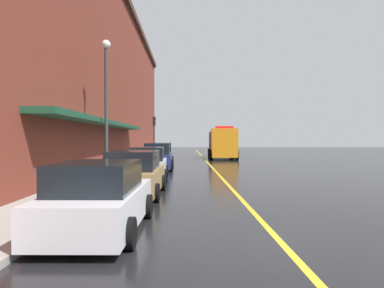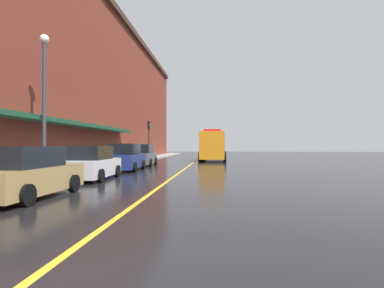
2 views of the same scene
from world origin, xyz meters
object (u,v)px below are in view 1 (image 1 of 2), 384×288
object	(u,v)px
parked_car_4	(161,154)
parking_meter_0	(61,179)
parked_car_0	(99,199)
traffic_light_near	(154,129)
street_lamp_left	(106,94)
parked_car_2	(148,164)
parking_meter_1	(133,155)
parked_car_3	(157,157)
utility_truck	(222,144)
parked_car_1	(134,175)

from	to	relation	value
parked_car_4	parking_meter_0	world-z (taller)	parked_car_4
parked_car_0	traffic_light_near	size ratio (longest dim) A/B	1.05
parked_car_0	street_lamp_left	bearing A→B (deg)	12.67
parked_car_2	parking_meter_0	world-z (taller)	parked_car_2
parking_meter_1	parked_car_2	bearing A→B (deg)	-71.37
parked_car_0	street_lamp_left	size ratio (longest dim) A/B	0.65
parked_car_3	utility_truck	distance (m)	15.10
utility_truck	traffic_light_near	xyz separation A→B (m)	(-7.24, -0.30, 1.55)
parked_car_3	street_lamp_left	world-z (taller)	street_lamp_left
parking_meter_1	street_lamp_left	distance (m)	6.00
parked_car_3	parked_car_4	bearing A→B (deg)	-0.37
parking_meter_1	street_lamp_left	xyz separation A→B (m)	(-0.60, -4.95, 3.34)
parked_car_1	parked_car_2	world-z (taller)	parked_car_2
parked_car_1	parking_meter_1	size ratio (longest dim) A/B	3.38
parked_car_4	parked_car_0	bearing A→B (deg)	178.06
parked_car_3	parked_car_1	bearing A→B (deg)	178.29
parking_meter_0	parking_meter_1	world-z (taller)	same
parked_car_4	parking_meter_1	world-z (taller)	parked_car_4
parked_car_1	parked_car_2	bearing A→B (deg)	1.83
utility_truck	parking_meter_1	world-z (taller)	utility_truck
parked_car_0	utility_truck	size ratio (longest dim) A/B	0.53
parking_meter_1	traffic_light_near	world-z (taller)	traffic_light_near
parked_car_4	parking_meter_1	distance (m)	6.77
parking_meter_0	traffic_light_near	world-z (taller)	traffic_light_near
parked_car_1	street_lamp_left	bearing A→B (deg)	24.89
utility_truck	parking_meter_1	distance (m)	17.08
parked_car_3	utility_truck	size ratio (longest dim) A/B	0.52
parked_car_3	street_lamp_left	distance (m)	7.68
parking_meter_0	parked_car_3	bearing A→B (deg)	84.39
parked_car_4	parking_meter_1	size ratio (longest dim) A/B	3.25
parked_car_0	traffic_light_near	world-z (taller)	traffic_light_near
parked_car_0	street_lamp_left	distance (m)	10.71
parked_car_0	parking_meter_0	bearing A→B (deg)	43.75
utility_truck	parked_car_2	bearing A→B (deg)	-15.09
parked_car_3	street_lamp_left	size ratio (longest dim) A/B	0.64
parked_car_4	utility_truck	xyz separation A→B (m)	(5.96, 8.80, 0.76)
parked_car_1	parked_car_3	distance (m)	11.17
parked_car_2	street_lamp_left	xyz separation A→B (m)	(-1.99, -0.82, 3.60)
parked_car_3	parking_meter_0	distance (m)	14.93
parked_car_3	traffic_light_near	size ratio (longest dim) A/B	1.03
parked_car_3	parking_meter_1	size ratio (longest dim) A/B	3.32
parking_meter_0	parked_car_2	bearing A→B (deg)	81.37
parked_car_2	parked_car_1	bearing A→B (deg)	179.26
parked_car_2	utility_truck	world-z (taller)	utility_truck
parked_car_4	parked_car_2	bearing A→B (deg)	178.24
parked_car_2	parked_car_3	xyz separation A→B (m)	(0.06, 5.67, 0.06)
utility_truck	parking_meter_0	xyz separation A→B (m)	(-7.30, -28.75, -0.55)
parked_car_0	parked_car_1	size ratio (longest dim) A/B	1.01
parked_car_1	parked_car_3	size ratio (longest dim) A/B	1.02
parked_car_4	utility_truck	size ratio (longest dim) A/B	0.51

